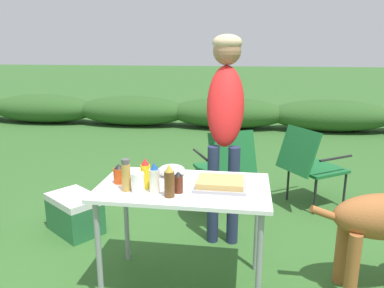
{
  "coord_description": "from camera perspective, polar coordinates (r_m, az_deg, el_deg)",
  "views": [
    {
      "loc": [
        0.39,
        -2.23,
        1.61
      ],
      "look_at": [
        -0.02,
        0.49,
        0.89
      ],
      "focal_mm": 35.0,
      "sensor_mm": 36.0,
      "label": 1
    }
  ],
  "objects": [
    {
      "name": "bbq_sauce_bottle",
      "position": [
        2.3,
        -2.11,
        -5.86
      ],
      "size": [
        0.06,
        0.06,
        0.14
      ],
      "color": "#562314",
      "rests_on": "folding_table"
    },
    {
      "name": "hot_sauce_bottle",
      "position": [
        2.5,
        -11.03,
        -4.52
      ],
      "size": [
        0.08,
        0.08,
        0.13
      ],
      "color": "#CC4214",
      "rests_on": "folding_table"
    },
    {
      "name": "plate_stack",
      "position": [
        2.57,
        -7.68,
        -4.78
      ],
      "size": [
        0.2,
        0.2,
        0.04
      ],
      "primitive_type": "cylinder",
      "color": "white",
      "rests_on": "folding_table"
    },
    {
      "name": "beer_bottle",
      "position": [
        2.23,
        -3.48,
        -5.71
      ],
      "size": [
        0.06,
        0.06,
        0.2
      ],
      "color": "brown",
      "rests_on": "folding_table"
    },
    {
      "name": "paper_cup_stack",
      "position": [
        2.32,
        -8.25,
        -5.85
      ],
      "size": [
        0.08,
        0.08,
        0.13
      ],
      "primitive_type": "cylinder",
      "color": "white",
      "rests_on": "folding_table"
    },
    {
      "name": "standing_person_in_red_jacket",
      "position": [
        3.06,
        5.11,
        5.41
      ],
      "size": [
        0.32,
        0.48,
        1.71
      ],
      "rotation": [
        0.0,
        0.0,
        0.03
      ],
      "color": "#232D4C",
      "rests_on": "ground"
    },
    {
      "name": "mayo_bottle",
      "position": [
        2.29,
        -5.72,
        -5.26
      ],
      "size": [
        0.06,
        0.06,
        0.19
      ],
      "color": "silver",
      "rests_on": "folding_table"
    },
    {
      "name": "shrub_hedge",
      "position": [
        7.63,
        5.43,
        4.73
      ],
      "size": [
        14.4,
        0.9,
        0.61
      ],
      "color": "#2D5623",
      "rests_on": "ground"
    },
    {
      "name": "mixing_bowl",
      "position": [
        2.6,
        -3.12,
        -4.02
      ],
      "size": [
        0.19,
        0.19,
        0.08
      ],
      "primitive_type": "ellipsoid",
      "color": "silver",
      "rests_on": "folding_table"
    },
    {
      "name": "cooler_box",
      "position": [
        3.54,
        -17.4,
        -10.06
      ],
      "size": [
        0.58,
        0.54,
        0.34
      ],
      "rotation": [
        0.0,
        0.0,
        5.67
      ],
      "color": "#286B3D",
      "rests_on": "ground"
    },
    {
      "name": "camp_chair_green_behind_table",
      "position": [
        3.99,
        17.51,
        -2.68
      ],
      "size": [
        0.75,
        0.71,
        0.83
      ],
      "rotation": [
        0.0,
        0.0,
        -0.97
      ],
      "color": "#19602D",
      "rests_on": "ground"
    },
    {
      "name": "folding_table",
      "position": [
        2.46,
        -1.29,
        -8.02
      ],
      "size": [
        1.1,
        0.64,
        0.74
      ],
      "color": "white",
      "rests_on": "ground"
    },
    {
      "name": "mustard_bottle",
      "position": [
        2.37,
        -7.1,
        -4.56
      ],
      "size": [
        0.06,
        0.06,
        0.2
      ],
      "color": "yellow",
      "rests_on": "folding_table"
    },
    {
      "name": "food_tray",
      "position": [
        2.39,
        4.35,
        -6.03
      ],
      "size": [
        0.33,
        0.26,
        0.06
      ],
      "color": "#9E9EA3",
      "rests_on": "folding_table"
    },
    {
      "name": "camp_chair_near_hedge",
      "position": [
        3.75,
        5.14,
        -3.13
      ],
      "size": [
        0.67,
        0.73,
        0.83
      ],
      "rotation": [
        0.0,
        0.0,
        0.46
      ],
      "color": "#19602D",
      "rests_on": "ground"
    },
    {
      "name": "spice_jar",
      "position": [
        2.35,
        -10.03,
        -4.75
      ],
      "size": [
        0.06,
        0.06,
        0.2
      ],
      "color": "#B2893D",
      "rests_on": "folding_table"
    },
    {
      "name": "ground_plane",
      "position": [
        2.78,
        -1.2,
        -20.74
      ],
      "size": [
        60.0,
        60.0,
        0.0
      ],
      "primitive_type": "plane",
      "color": "#336028"
    }
  ]
}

